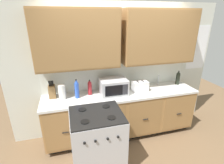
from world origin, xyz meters
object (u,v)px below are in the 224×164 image
bottle_blue (77,89)px  bottle_dark (178,78)px  knife_block (52,91)px  toaster (140,86)px  stove_range (97,140)px  paper_towel_roll (62,92)px  bottle_red (90,87)px  microwave (113,87)px

bottle_blue → bottle_dark: bearing=2.4°
knife_block → bottle_dark: size_ratio=1.07×
toaster → bottle_blue: bottle_blue is taller
stove_range → paper_towel_roll: size_ratio=3.65×
stove_range → bottle_dark: size_ratio=3.29×
bottle_red → bottle_blue: bearing=-163.0°
microwave → bottle_dark: (1.40, 0.09, 0.00)m
paper_towel_roll → bottle_blue: (0.25, -0.02, 0.04)m
toaster → bottle_blue: (-1.16, 0.02, 0.07)m
toaster → paper_towel_roll: bearing=178.4°
microwave → knife_block: 1.07m
paper_towel_roll → bottle_blue: 0.25m
bottle_red → toaster: bearing=-5.7°
stove_range → bottle_dark: bearing=21.9°
bottle_blue → microwave: bearing=-0.5°
bottle_blue → knife_block: bearing=163.0°
bottle_red → bottle_dark: 1.82m
microwave → paper_towel_roll: bearing=178.4°
paper_towel_roll → bottle_blue: bottle_blue is taller
toaster → bottle_blue: size_ratio=0.82×
bottle_dark → microwave: bearing=-176.3°
paper_towel_roll → bottle_blue: bearing=-4.3°
toaster → bottle_dark: size_ratio=0.97×
microwave → bottle_blue: bearing=179.5°
paper_towel_roll → bottle_blue: size_ratio=0.76×
microwave → knife_block: size_ratio=1.55×
knife_block → bottle_blue: size_ratio=0.91×
bottle_blue → bottle_dark: (2.05, 0.08, -0.02)m
microwave → bottle_red: bearing=169.4°
stove_range → knife_block: 1.14m
paper_towel_roll → bottle_dark: bottle_dark is taller
knife_block → bottle_dark: (2.46, -0.04, 0.03)m
stove_range → knife_block: bearing=128.6°
stove_range → bottle_blue: size_ratio=2.79×
bottle_red → knife_block: bearing=175.2°
stove_range → paper_towel_roll: bearing=124.3°
microwave → bottle_dark: bearing=3.7°
knife_block → bottle_dark: knife_block is taller
paper_towel_roll → toaster: bearing=-1.6°
knife_block → bottle_red: 0.65m
bottle_dark → toaster: bearing=-173.2°
microwave → bottle_blue: bottle_blue is taller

